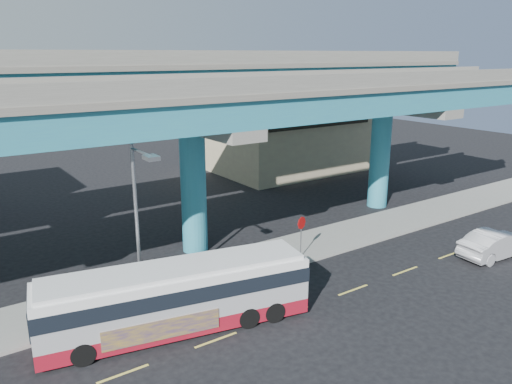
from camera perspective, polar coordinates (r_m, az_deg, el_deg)
ground at (r=23.89m, az=3.57°, el=-13.31°), size 120.00×120.00×0.00m
sidewalk at (r=27.91m, az=-3.50°, el=-8.69°), size 70.00×4.00×0.15m
lane_markings at (r=23.68m, az=4.03°, el=-13.58°), size 58.00×0.12×0.01m
viaduct at (r=28.71m, az=-7.62°, el=10.66°), size 52.00×12.40×11.70m
building_beige at (r=50.75m, az=3.58°, el=6.44°), size 14.00×10.23×7.00m
transit_bus at (r=21.88m, az=-9.00°, el=-11.57°), size 11.72×4.67×2.95m
sedan at (r=32.41m, az=25.72°, el=-5.35°), size 2.54×5.21×1.62m
street_lamp at (r=22.14m, az=-13.07°, el=-1.65°), size 0.50×2.50×7.65m
stop_sign at (r=28.54m, az=5.21°, el=-4.16°), size 0.72×0.23×2.48m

